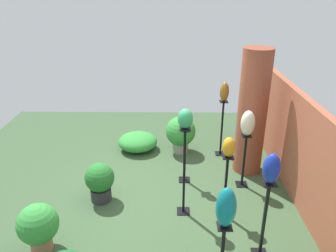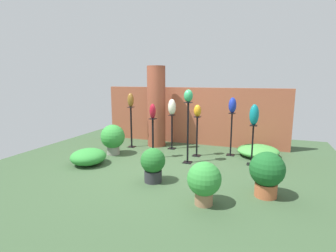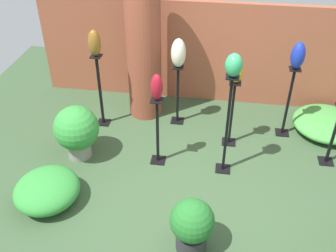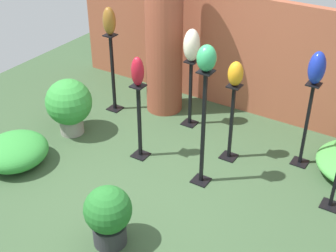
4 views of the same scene
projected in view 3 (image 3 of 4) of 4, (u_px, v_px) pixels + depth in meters
ground_plane at (189, 190)px, 5.10m from camera, size 8.00×8.00×0.00m
brick_wall_back at (206, 53)px, 6.51m from camera, size 5.60×0.12×1.72m
brick_pillar at (144, 47)px, 5.95m from camera, size 0.53×0.53×2.34m
pedestal_amber at (231, 117)px, 5.66m from camera, size 0.20×0.20×1.03m
pedestal_teal at (333, 138)px, 5.32m from camera, size 0.20×0.20×0.94m
pedestal_bronze at (100, 94)px, 6.04m from camera, size 0.20×0.20×1.18m
pedestal_ivory at (178, 98)px, 6.14m from camera, size 0.20×0.20×0.98m
pedestal_jade at (227, 130)px, 5.05m from camera, size 0.20×0.20×1.45m
pedestal_ruby at (158, 135)px, 5.32m from camera, size 0.20×0.20×1.01m
pedestal_cobalt at (288, 105)px, 5.83m from camera, size 0.20×0.20×1.12m
art_vase_amber at (236, 72)px, 5.25m from camera, size 0.18×0.18×0.30m
art_vase_bronze at (95, 43)px, 5.56m from camera, size 0.18×0.18×0.39m
art_vase_ivory at (178, 53)px, 5.70m from camera, size 0.22×0.23×0.44m
art_vase_jade at (234, 65)px, 4.51m from camera, size 0.21×0.22×0.29m
art_vase_ruby at (157, 87)px, 4.89m from camera, size 0.15×0.16×0.36m
art_vase_cobalt at (298, 56)px, 5.36m from camera, size 0.19×0.21×0.39m
potted_plant_back_center at (192, 225)px, 4.16m from camera, size 0.48×0.48×0.67m
potted_plant_front_left at (77, 130)px, 5.42m from camera, size 0.63×0.63×0.80m
foliage_bed_east at (47, 190)px, 4.84m from camera, size 0.80×0.84×0.37m
foliage_bed_west at (327, 123)px, 6.10m from camera, size 1.04×1.06×0.28m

